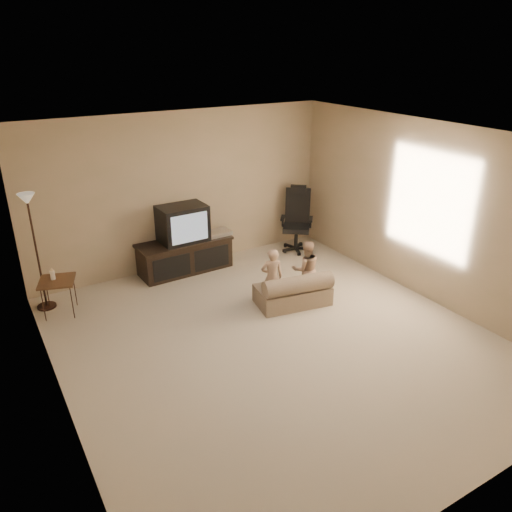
{
  "coord_description": "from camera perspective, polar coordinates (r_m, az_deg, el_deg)",
  "views": [
    {
      "loc": [
        -2.93,
        -4.43,
        3.44
      ],
      "look_at": [
        0.07,
        0.6,
        0.91
      ],
      "focal_mm": 35.0,
      "sensor_mm": 36.0,
      "label": 1
    }
  ],
  "objects": [
    {
      "name": "office_chair",
      "position": [
        8.85,
        4.67,
        3.25
      ],
      "size": [
        0.74,
        0.74,
        1.14
      ],
      "rotation": [
        0.0,
        0.0,
        -0.68
      ],
      "color": "black",
      "rests_on": "floor"
    },
    {
      "name": "floor",
      "position": [
        6.33,
        2.24,
        -9.6
      ],
      "size": [
        5.5,
        5.5,
        0.0
      ],
      "primitive_type": "plane",
      "color": "beige",
      "rests_on": "ground"
    },
    {
      "name": "child_sofa",
      "position": [
        7.05,
        4.37,
        -4.1
      ],
      "size": [
        1.1,
        0.74,
        0.5
      ],
      "rotation": [
        0.0,
        0.0,
        -0.18
      ],
      "color": "gray",
      "rests_on": "floor"
    },
    {
      "name": "side_table",
      "position": [
        7.2,
        -21.85,
        -2.69
      ],
      "size": [
        0.57,
        0.57,
        0.68
      ],
      "rotation": [
        0.0,
        0.0,
        -0.31
      ],
      "color": "brown",
      "rests_on": "floor"
    },
    {
      "name": "tv_stand",
      "position": [
        8.04,
        -8.16,
        1.32
      ],
      "size": [
        1.55,
        0.61,
        1.1
      ],
      "rotation": [
        0.0,
        0.0,
        0.03
      ],
      "color": "black",
      "rests_on": "floor"
    },
    {
      "name": "toddler_left",
      "position": [
        6.91,
        1.83,
        -2.47
      ],
      "size": [
        0.37,
        0.32,
        0.86
      ],
      "primitive_type": "imported",
      "rotation": [
        0.0,
        0.0,
        2.8
      ],
      "color": "tan",
      "rests_on": "floor"
    },
    {
      "name": "room_shell",
      "position": [
        5.65,
        2.48,
        3.43
      ],
      "size": [
        5.5,
        5.5,
        5.5
      ],
      "color": "silver",
      "rests_on": "floor"
    },
    {
      "name": "toddler_right",
      "position": [
        7.2,
        5.72,
        -1.49
      ],
      "size": [
        0.47,
        0.36,
        0.86
      ],
      "primitive_type": "imported",
      "rotation": [
        0.0,
        0.0,
        2.78
      ],
      "color": "tan",
      "rests_on": "floor"
    },
    {
      "name": "floor_lamp",
      "position": [
        7.18,
        -24.25,
        3.1
      ],
      "size": [
        0.26,
        0.26,
        1.65
      ],
      "color": "black",
      "rests_on": "floor"
    }
  ]
}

